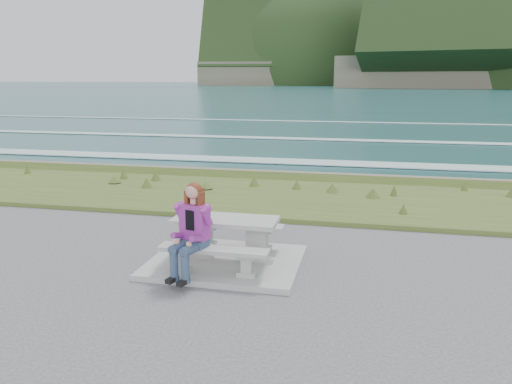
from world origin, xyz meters
The scene contains 8 objects.
concrete_slab centered at (0.00, 0.00, 0.05)m, with size 2.60×2.10×0.10m, color gray.
picnic_table centered at (0.00, 0.00, 0.68)m, with size 1.80×0.75×0.75m.
bench_landward centered at (0.00, -0.70, 0.45)m, with size 1.80×0.35×0.45m.
bench_seaward centered at (0.00, 0.70, 0.45)m, with size 1.80×0.35×0.45m.
grass_verge centered at (0.00, 5.00, 0.00)m, with size 160.00×4.50×0.22m, color #364A1B.
shore_drop centered at (0.00, 7.90, 0.00)m, with size 160.00×0.80×2.20m, color brown.
ocean centered at (0.00, 25.09, -1.74)m, with size 1600.00×1600.00×0.09m.
seated_woman centered at (-0.35, -0.84, 0.65)m, with size 0.61×0.85×1.50m.
Camera 1 is at (2.32, -7.96, 3.19)m, focal length 35.00 mm.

